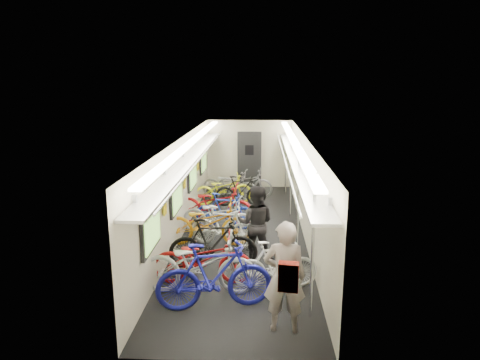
# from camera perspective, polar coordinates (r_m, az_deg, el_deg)

# --- Properties ---
(train_car_shell) EXTENTS (10.00, 10.00, 10.00)m
(train_car_shell) POSITION_cam_1_polar(r_m,az_deg,el_deg) (11.02, -1.28, 2.21)
(train_car_shell) COLOR black
(train_car_shell) RESTS_ON ground
(bicycle_0) EXTENTS (2.10, 0.75, 1.10)m
(bicycle_0) POSITION_cam_1_polar(r_m,az_deg,el_deg) (7.77, -5.49, -11.11)
(bicycle_0) COLOR #ADAEB2
(bicycle_0) RESTS_ON ground
(bicycle_1) EXTENTS (2.01, 0.93, 1.17)m
(bicycle_1) POSITION_cam_1_polar(r_m,az_deg,el_deg) (7.24, -3.44, -12.67)
(bicycle_1) COLOR #1A1CA0
(bicycle_1) RESTS_ON ground
(bicycle_2) EXTENTS (1.89, 0.71, 0.98)m
(bicycle_2) POSITION_cam_1_polar(r_m,az_deg,el_deg) (8.14, -5.02, -10.40)
(bicycle_2) COLOR #A01111
(bicycle_2) RESTS_ON ground
(bicycle_3) EXTENTS (1.83, 0.67, 1.08)m
(bicycle_3) POSITION_cam_1_polar(r_m,az_deg,el_deg) (8.69, -3.60, -8.48)
(bicycle_3) COLOR black
(bicycle_3) RESTS_ON ground
(bicycle_4) EXTENTS (2.05, 0.75, 1.07)m
(bicycle_4) POSITION_cam_1_polar(r_m,az_deg,el_deg) (9.93, -4.41, -5.74)
(bicycle_4) COLOR orange
(bicycle_4) RESTS_ON ground
(bicycle_5) EXTENTS (1.64, 0.82, 0.95)m
(bicycle_5) POSITION_cam_1_polar(r_m,az_deg,el_deg) (9.89, -2.25, -6.16)
(bicycle_5) COLOR silver
(bicycle_5) RESTS_ON ground
(bicycle_6) EXTENTS (2.00, 1.14, 1.00)m
(bicycle_6) POSITION_cam_1_polar(r_m,az_deg,el_deg) (10.52, -2.90, -4.83)
(bicycle_6) COLOR #AEAEB3
(bicycle_6) RESTS_ON ground
(bicycle_7) EXTENTS (1.61, 0.61, 0.94)m
(bicycle_7) POSITION_cam_1_polar(r_m,az_deg,el_deg) (11.02, -2.03, -4.14)
(bicycle_7) COLOR #1A319F
(bicycle_7) RESTS_ON ground
(bicycle_8) EXTENTS (2.20, 1.04, 1.11)m
(bicycle_8) POSITION_cam_1_polar(r_m,az_deg,el_deg) (11.31, -3.45, -3.27)
(bicycle_8) COLOR #A11115
(bicycle_8) RESTS_ON ground
(bicycle_9) EXTENTS (1.60, 0.56, 0.94)m
(bicycle_9) POSITION_cam_1_polar(r_m,az_deg,el_deg) (12.99, 0.08, -1.48)
(bicycle_9) COLOR black
(bicycle_9) RESTS_ON ground
(bicycle_10) EXTENTS (1.90, 1.05, 0.95)m
(bicycle_10) POSITION_cam_1_polar(r_m,az_deg,el_deg) (13.20, -2.27, -1.25)
(bicycle_10) COLOR #F2F717
(bicycle_10) RESTS_ON ground
(bicycle_11) EXTENTS (1.60, 0.69, 0.93)m
(bicycle_11) POSITION_cam_1_polar(r_m,az_deg,el_deg) (7.94, 4.81, -11.21)
(bicycle_11) COLOR silver
(bicycle_11) RESTS_ON ground
(bicycle_12) EXTENTS (1.96, 1.13, 0.98)m
(bicycle_12) POSITION_cam_1_polar(r_m,az_deg,el_deg) (13.75, -1.41, -0.60)
(bicycle_12) COLOR slate
(bicycle_12) RESTS_ON ground
(bicycle_14) EXTENTS (1.91, 0.92, 0.96)m
(bicycle_14) POSITION_cam_1_polar(r_m,az_deg,el_deg) (14.06, 0.66, -0.32)
(bicycle_14) COLOR slate
(bicycle_14) RESTS_ON ground
(passenger_near) EXTENTS (0.65, 0.43, 1.75)m
(passenger_near) POSITION_cam_1_polar(r_m,az_deg,el_deg) (6.56, 5.94, -12.75)
(passenger_near) COLOR gray
(passenger_near) RESTS_ON ground
(passenger_mid) EXTENTS (0.85, 0.70, 1.63)m
(passenger_mid) POSITION_cam_1_polar(r_m,az_deg,el_deg) (9.02, 2.09, -5.79)
(passenger_mid) COLOR black
(passenger_mid) RESTS_ON ground
(backpack) EXTENTS (0.27, 0.17, 0.38)m
(backpack) POSITION_cam_1_polar(r_m,az_deg,el_deg) (5.64, 6.47, -12.70)
(backpack) COLOR #AA1C11
(backpack) RESTS_ON passenger_near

